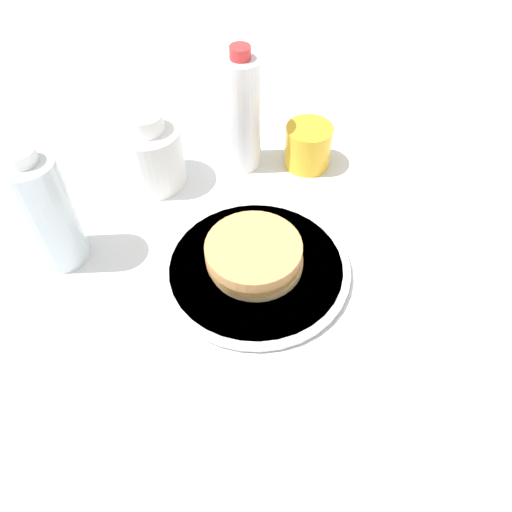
# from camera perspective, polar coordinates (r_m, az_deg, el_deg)

# --- Properties ---
(ground_plane) EXTENTS (4.00, 4.00, 0.00)m
(ground_plane) POSITION_cam_1_polar(r_m,az_deg,el_deg) (0.69, 1.87, -2.78)
(ground_plane) COLOR white
(plate) EXTENTS (0.26, 0.26, 0.01)m
(plate) POSITION_cam_1_polar(r_m,az_deg,el_deg) (0.70, -0.00, -1.37)
(plate) COLOR silver
(plate) RESTS_ON ground_plane
(pancake_stack) EXTENTS (0.14, 0.13, 0.04)m
(pancake_stack) POSITION_cam_1_polar(r_m,az_deg,el_deg) (0.68, -0.22, 0.14)
(pancake_stack) COLOR tan
(pancake_stack) RESTS_ON plate
(juice_glass) EXTENTS (0.08, 0.08, 0.07)m
(juice_glass) POSITION_cam_1_polar(r_m,az_deg,el_deg) (0.85, 5.98, 12.39)
(juice_glass) COLOR yellow
(juice_glass) RESTS_ON ground_plane
(cream_jug) EXTENTS (0.10, 0.10, 0.13)m
(cream_jug) POSITION_cam_1_polar(r_m,az_deg,el_deg) (0.82, -11.84, 11.35)
(cream_jug) COLOR white
(cream_jug) RESTS_ON ground_plane
(water_bottle_near) EXTENTS (0.07, 0.07, 0.19)m
(water_bottle_near) POSITION_cam_1_polar(r_m,az_deg,el_deg) (0.71, -22.85, 4.69)
(water_bottle_near) COLOR silver
(water_bottle_near) RESTS_ON ground_plane
(water_bottle_mid) EXTENTS (0.06, 0.06, 0.21)m
(water_bottle_mid) POSITION_cam_1_polar(r_m,az_deg,el_deg) (0.81, -1.65, 15.94)
(water_bottle_mid) COLOR white
(water_bottle_mid) RESTS_ON ground_plane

